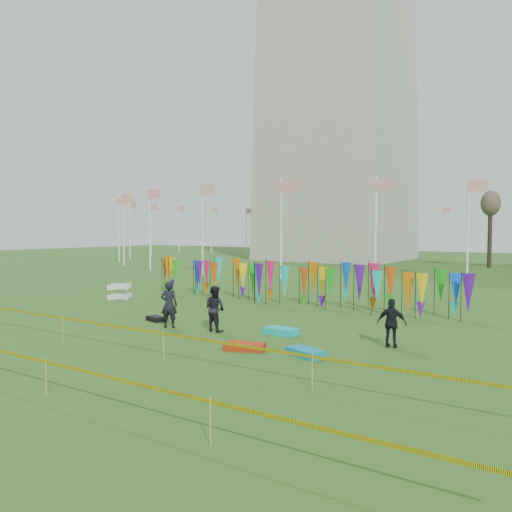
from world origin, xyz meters
The scene contains 12 objects.
ground centered at (0.00, 0.00, 0.00)m, with size 160.00×160.00×0.00m, color #2F5919.
flagpole_ring centered at (-14.00, 48.00, 4.00)m, with size 57.40×56.16×8.00m.
banner_row centered at (0.28, 9.21, 1.29)m, with size 18.64×0.64×2.17m.
caution_tape_near centered at (-0.22, -2.46, 0.78)m, with size 26.00×0.02×0.90m.
box_kite centered at (-8.37, 5.85, 0.45)m, with size 0.80×0.80×0.89m.
person_left centered at (-0.39, 1.35, 0.93)m, with size 0.68×0.50×1.86m, color black.
person_mid centered at (1.55, 1.82, 0.88)m, with size 0.85×0.53×1.76m, color black.
person_right centered at (8.10, 2.91, 0.82)m, with size 0.96×0.54×1.63m, color black.
kite_bag_turquoise centered at (3.99, 2.68, 0.13)m, with size 1.26×0.63×0.25m, color #0CC1B7.
kite_bag_red centered at (4.23, -0.05, 0.12)m, with size 1.29×0.59×0.24m, color #B62B0C.
kite_bag_black centered at (-1.89, 2.12, 0.10)m, with size 0.86×0.50×0.20m, color black.
kite_bag_teal centered at (6.25, 0.32, 0.12)m, with size 1.23×0.59×0.24m, color #0B88A6.
Camera 1 is at (13.31, -13.19, 3.89)m, focal length 35.00 mm.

